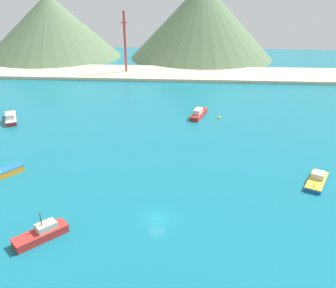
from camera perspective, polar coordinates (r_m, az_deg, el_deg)
name	(u,v)px	position (r m, az deg, el deg)	size (l,w,h in m)	color
ground	(169,147)	(89.62, 0.15, -0.43)	(260.00, 280.00, 0.50)	#146B7F
fishing_boat_0	(42,234)	(62.03, -18.96, -12.97)	(7.80, 7.95, 4.62)	red
fishing_boat_5	(11,118)	(114.18, -23.15, 3.75)	(7.22, 10.63, 2.69)	red
fishing_boat_6	(317,180)	(78.96, 22.06, -5.19)	(6.55, 8.96, 2.01)	#1E5BA8
fishing_boat_8	(199,114)	(108.95, 4.77, 4.71)	(5.36, 10.17, 2.65)	red
buoy_0	(219,118)	(108.45, 7.92, 4.03)	(0.90, 0.90, 0.90)	gold
beach_strip	(181,74)	(158.67, 1.99, 10.84)	(247.00, 24.61, 1.20)	beige
hill_west	(51,26)	(203.79, -17.71, 16.96)	(69.14, 69.14, 30.80)	#56704C
hill_central	(202,20)	(194.85, 5.28, 18.49)	(72.09, 72.09, 36.46)	#56704C
radio_tower	(125,43)	(158.49, -6.66, 15.28)	(2.57, 2.05, 25.69)	#B7332D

